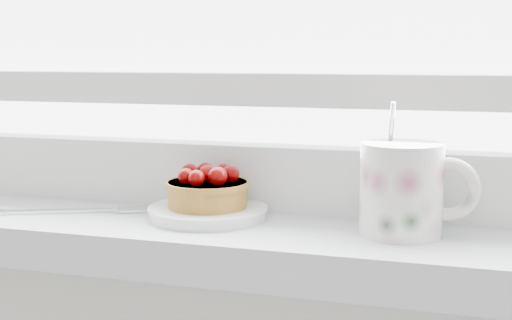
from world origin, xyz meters
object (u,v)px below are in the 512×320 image
at_px(saucer, 208,212).
at_px(floral_mug, 405,187).
at_px(raspberry_tart, 208,189).
at_px(fork, 82,210).

xyz_separation_m(saucer, floral_mug, (0.20, -0.01, 0.04)).
relative_size(saucer, floral_mug, 1.00).
bearing_deg(raspberry_tart, floral_mug, -2.74).
bearing_deg(floral_mug, saucer, 177.31).
distance_m(raspberry_tart, fork, 0.14).
bearing_deg(saucer, floral_mug, -2.69).
distance_m(floral_mug, fork, 0.34).
height_order(raspberry_tart, floral_mug, floral_mug).
bearing_deg(fork, floral_mug, 0.77).
height_order(saucer, raspberry_tart, raspberry_tart).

